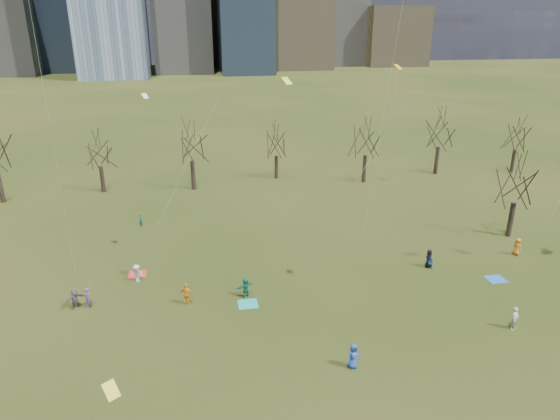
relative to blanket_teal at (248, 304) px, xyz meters
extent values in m
plane|color=black|center=(3.16, -9.24, -0.01)|extent=(500.00, 500.00, 0.00)
cube|color=slate|center=(73.16, 220.76, 28.98)|extent=(22.00, 22.00, 58.00)
cube|color=#726347|center=(8.16, 230.76, 23.98)|extent=(30.00, 30.00, 48.00)
cube|color=#726347|center=(98.16, 215.76, 13.98)|extent=(30.00, 28.00, 28.00)
cylinder|color=black|center=(-27.84, 29.76, 2.12)|extent=(0.55, 0.55, 4.28)
cylinder|color=black|center=(-15.84, 31.76, 1.79)|extent=(0.52, 0.52, 3.60)
cylinder|color=black|center=(-3.84, 30.76, 2.01)|extent=(0.54, 0.54, 4.05)
cylinder|color=black|center=(8.16, 33.76, 1.67)|extent=(0.51, 0.51, 3.38)
cylinder|color=black|center=(20.16, 29.76, 1.97)|extent=(0.54, 0.54, 3.96)
cylinder|color=black|center=(32.16, 31.76, 2.05)|extent=(0.54, 0.54, 4.14)
cylinder|color=black|center=(44.16, 30.76, 1.74)|extent=(0.52, 0.52, 3.51)
cylinder|color=black|center=(29.16, 8.76, 1.90)|extent=(0.53, 0.53, 3.83)
cube|color=teal|center=(0.00, 0.00, 0.00)|extent=(1.60, 1.50, 0.03)
cube|color=blue|center=(22.38, 0.22, 0.00)|extent=(1.60, 1.50, 0.03)
cube|color=red|center=(-9.35, 6.87, 0.00)|extent=(1.60, 1.50, 0.03)
imported|color=#264CA6|center=(5.97, -9.14, 0.90)|extent=(0.99, 0.74, 1.83)
imported|color=silver|center=(19.23, -6.99, 0.91)|extent=(0.81, 0.71, 1.85)
imported|color=#FD9F1C|center=(-4.87, 0.85, 0.92)|extent=(1.19, 0.88, 1.87)
imported|color=#186E56|center=(-0.03, 1.24, 0.87)|extent=(1.70, 1.17, 1.77)
imported|color=black|center=(17.44, 3.51, 0.88)|extent=(0.99, 1.04, 1.79)
imported|color=#6D4489|center=(-12.69, 1.73, 0.88)|extent=(0.52, 0.71, 1.78)
imported|color=#225396|center=(17.51, 3.17, 0.57)|extent=(0.72, 0.72, 1.17)
imported|color=silver|center=(-9.20, 5.44, 0.82)|extent=(1.19, 0.86, 1.67)
imported|color=#5E5D62|center=(-13.70, 1.87, 0.84)|extent=(1.59, 1.33, 1.71)
imported|color=orange|center=(27.19, 4.44, 0.86)|extent=(0.78, 0.98, 1.75)
imported|color=#186F58|center=(-9.91, 18.53, 0.73)|extent=(0.55, 0.64, 1.49)
plane|color=yellow|center=(2.84, -1.70, 17.93)|extent=(0.96, 0.90, 0.44)
cylinder|color=silver|center=(5.06, -6.34, 9.66)|extent=(4.45, 9.31, 16.55)
cylinder|color=silver|center=(-13.56, 2.47, 12.51)|extent=(1.75, 6.95, 22.25)
cylinder|color=silver|center=(13.18, 6.07, 16.27)|extent=(0.43, 6.45, 29.77)
plane|color=yellow|center=(21.76, 24.49, 16.34)|extent=(1.41, 1.36, 0.55)
cylinder|color=silver|center=(24.43, 19.63, 8.86)|extent=(5.36, 9.74, 14.97)
cylinder|color=yellow|center=(21.76, 24.49, 14.52)|extent=(0.04, 0.04, 3.00)
plane|color=yellow|center=(-7.30, -18.96, 8.46)|extent=(0.86, 0.82, 0.56)
plane|color=white|center=(-7.84, 14.83, 14.90)|extent=(0.91, 0.86, 0.45)
cylinder|color=silver|center=(-4.47, 13.21, 8.14)|extent=(6.76, 3.27, 13.53)
camera|label=1|loc=(-3.62, -35.22, 21.75)|focal=32.00mm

